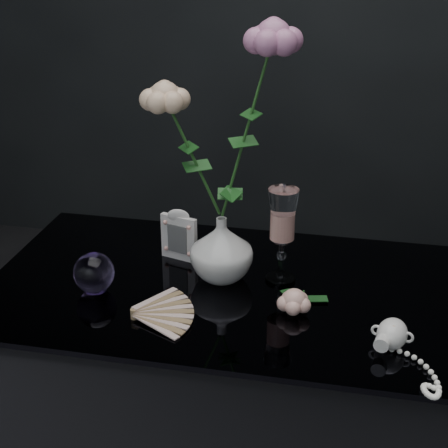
% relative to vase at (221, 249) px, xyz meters
% --- Properties ---
extents(table, '(1.05, 0.58, 0.76)m').
position_rel_vase_xyz_m(table, '(0.04, -0.03, -0.45)').
color(table, black).
rests_on(table, ground).
extents(vase, '(0.15, 0.15, 0.14)m').
position_rel_vase_xyz_m(vase, '(0.00, 0.00, 0.00)').
color(vase, silver).
rests_on(vase, table).
extents(wine_glass, '(0.06, 0.06, 0.21)m').
position_rel_vase_xyz_m(wine_glass, '(0.12, 0.02, 0.03)').
color(wine_glass, white).
rests_on(wine_glass, table).
extents(picture_frame, '(0.11, 0.09, 0.12)m').
position_rel_vase_xyz_m(picture_frame, '(-0.11, 0.07, -0.01)').
color(picture_frame, white).
rests_on(picture_frame, table).
extents(paperweight, '(0.08, 0.08, 0.08)m').
position_rel_vase_xyz_m(paperweight, '(-0.25, -0.11, -0.03)').
color(paperweight, '#9F7ECE').
rests_on(paperweight, table).
extents(paper_fan, '(0.24, 0.19, 0.02)m').
position_rel_vase_xyz_m(paper_fan, '(-0.13, -0.19, -0.06)').
color(paper_fan, beige).
rests_on(paper_fan, table).
extents(loose_rose, '(0.15, 0.17, 0.05)m').
position_rel_vase_xyz_m(loose_rose, '(0.17, -0.11, -0.04)').
color(loose_rose, '#FFB6A4').
rests_on(loose_rose, table).
extents(pearl_jar, '(0.23, 0.23, 0.06)m').
position_rel_vase_xyz_m(pearl_jar, '(0.35, -0.19, -0.04)').
color(pearl_jar, white).
rests_on(pearl_jar, table).
extents(roses, '(0.28, 0.13, 0.46)m').
position_rel_vase_xyz_m(roses, '(0.01, 0.00, 0.27)').
color(roses, beige).
rests_on(roses, vase).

